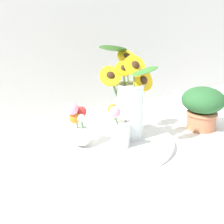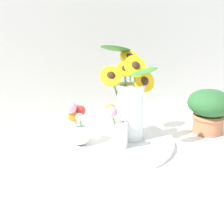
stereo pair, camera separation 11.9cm
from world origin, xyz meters
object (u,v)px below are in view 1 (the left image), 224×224
Objects in this scene: serving_tray at (112,142)px; potted_plant at (203,105)px; vase_small_center at (120,127)px; vase_bulb_right at (80,128)px; mason_jar_sunflowers at (129,101)px.

potted_plant reaches higher than serving_tray.
vase_bulb_right is (-0.12, 0.09, -0.01)m from vase_small_center.
serving_tray is 0.44m from potted_plant.
vase_small_center is 0.44m from potted_plant.
mason_jar_sunflowers is at bearing -5.71° from vase_bulb_right.
mason_jar_sunflowers reaches higher than vase_small_center.
mason_jar_sunflowers is at bearing 38.45° from vase_small_center.
potted_plant is (0.35, -0.05, -0.06)m from mason_jar_sunflowers.
vase_small_center reaches higher than serving_tray.
vase_small_center is 0.88× the size of potted_plant.
mason_jar_sunflowers reaches higher than serving_tray.
serving_tray is 0.16m from vase_bulb_right.
vase_small_center is 0.15m from vase_bulb_right.
vase_bulb_right is at bearing 172.28° from potted_plant.
serving_tray is 0.17m from mason_jar_sunflowers.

